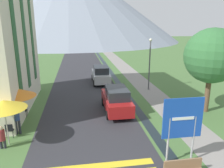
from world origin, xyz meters
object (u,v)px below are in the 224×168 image
at_px(cafe_chair_middle, 17,119).
at_px(cafe_umbrella_middle_orange, 15,92).
at_px(cafe_chair_far_right, 24,110).
at_px(person_seated_near, 2,136).
at_px(parked_car_near, 116,100).
at_px(streetlamp, 150,60).
at_px(road_sign, 182,123).
at_px(parked_car_far, 101,75).
at_px(person_seated_far, 20,111).
at_px(cafe_umbrella_front_yellow, 4,105).
at_px(person_standing_terrace, 17,119).
at_px(tree_by_path, 212,56).
at_px(cafe_chair_near_left, 10,129).

height_order(cafe_chair_middle, cafe_umbrella_middle_orange, cafe_umbrella_middle_orange).
xyz_separation_m(cafe_chair_far_right, person_seated_near, (-0.19, -3.89, 0.17)).
height_order(parked_car_near, streetlamp, streetlamp).
distance_m(road_sign, parked_car_far, 14.65).
bearing_deg(person_seated_far, cafe_umbrella_middle_orange, -90.67).
relative_size(road_sign, cafe_umbrella_front_yellow, 1.26).
bearing_deg(parked_car_far, person_standing_terrace, -119.57).
bearing_deg(person_seated_near, cafe_umbrella_front_yellow, 59.87).
bearing_deg(cafe_chair_middle, road_sign, -23.46).
bearing_deg(tree_by_path, cafe_chair_far_right, 175.62).
xyz_separation_m(cafe_chair_middle, cafe_chair_far_right, (0.10, 1.43, 0.00)).
relative_size(parked_car_far, cafe_umbrella_middle_orange, 1.73).
relative_size(parked_car_near, cafe_umbrella_front_yellow, 1.68).
xyz_separation_m(cafe_umbrella_middle_orange, person_standing_terrace, (0.29, -1.36, -1.16)).
bearing_deg(road_sign, cafe_chair_far_right, 142.27).
bearing_deg(parked_car_far, cafe_umbrella_front_yellow, -117.83).
relative_size(parked_car_far, cafe_chair_near_left, 4.92).
bearing_deg(tree_by_path, person_seated_near, -167.44).
distance_m(parked_car_far, cafe_chair_middle, 11.41).
bearing_deg(road_sign, cafe_chair_middle, 149.34).
relative_size(parked_car_near, streetlamp, 0.86).
bearing_deg(parked_car_far, cafe_chair_far_right, -127.25).
height_order(road_sign, cafe_umbrella_front_yellow, road_sign).
distance_m(road_sign, person_standing_terrace, 9.01).
bearing_deg(person_seated_far, parked_car_far, 54.34).
distance_m(cafe_chair_middle, tree_by_path, 13.44).
bearing_deg(cafe_chair_middle, cafe_chair_near_left, -83.73).
distance_m(cafe_umbrella_front_yellow, person_standing_terrace, 1.76).
bearing_deg(person_seated_far, cafe_umbrella_front_yellow, -88.42).
xyz_separation_m(road_sign, person_seated_near, (-8.42, 2.48, -1.29)).
height_order(road_sign, cafe_chair_middle, road_sign).
height_order(parked_car_near, cafe_umbrella_middle_orange, cafe_umbrella_middle_orange).
distance_m(cafe_umbrella_front_yellow, tree_by_path, 13.23).
distance_m(parked_car_far, person_seated_near, 13.57).
xyz_separation_m(road_sign, parked_car_near, (-1.82, 6.34, -1.06)).
bearing_deg(cafe_chair_near_left, cafe_chair_middle, 117.14).
bearing_deg(person_seated_far, cafe_chair_middle, -91.70).
height_order(cafe_chair_near_left, person_standing_terrace, person_standing_terrace).
xyz_separation_m(cafe_chair_far_right, person_standing_terrace, (0.21, -2.40, 0.44)).
bearing_deg(cafe_chair_near_left, road_sign, 4.97).
height_order(cafe_chair_near_left, cafe_chair_far_right, same).
xyz_separation_m(cafe_chair_far_right, person_seated_far, (-0.08, -0.59, 0.19)).
bearing_deg(parked_car_far, cafe_umbrella_middle_orange, -124.34).
xyz_separation_m(cafe_chair_far_right, cafe_umbrella_middle_orange, (-0.08, -1.04, 1.60)).
relative_size(cafe_umbrella_middle_orange, person_seated_near, 1.96).
bearing_deg(tree_by_path, cafe_umbrella_middle_orange, -179.77).
bearing_deg(cafe_chair_middle, person_seated_far, 95.49).
bearing_deg(streetlamp, parked_car_far, 142.89).
height_order(person_seated_near, streetlamp, streetlamp).
height_order(cafe_chair_near_left, tree_by_path, tree_by_path).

